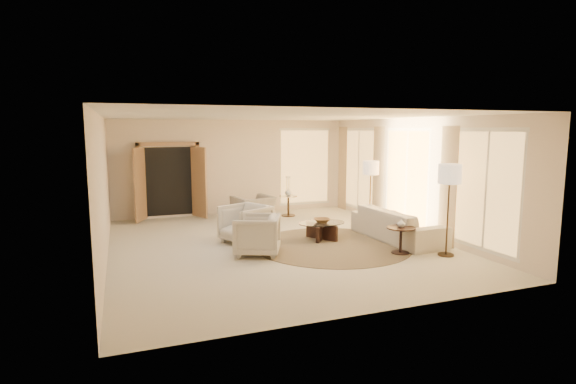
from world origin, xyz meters
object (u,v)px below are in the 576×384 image
object	(u,v)px
end_table	(401,235)
floor_lamp_far	(450,178)
coffee_table	(322,229)
end_vase	(401,223)
armchair_left	(245,222)
armchair_right	(257,233)
sofa	(397,224)
side_vase	(288,192)
bowl	(322,220)
side_table	(288,204)
floor_lamp_near	(371,171)
accent_chair	(253,204)

from	to	relation	value
end_table	floor_lamp_far	world-z (taller)	floor_lamp_far
coffee_table	end_vase	size ratio (longest dim) A/B	6.66
armchair_left	armchair_right	world-z (taller)	armchair_left
sofa	side_vase	bearing A→B (deg)	17.64
armchair_right	side_vase	xyz separation A→B (m)	(2.03, 3.62, 0.26)
floor_lamp_far	bowl	xyz separation A→B (m)	(-1.80, 2.07, -1.12)
armchair_left	armchair_right	distance (m)	1.03
sofa	end_table	distance (m)	1.17
sofa	side_table	distance (m)	3.80
armchair_right	coffee_table	world-z (taller)	armchair_right
armchair_left	side_table	xyz separation A→B (m)	(2.00, 2.59, -0.11)
end_table	sofa	bearing A→B (deg)	59.37
floor_lamp_near	bowl	distance (m)	2.25
armchair_left	end_vase	world-z (taller)	armchair_left
armchair_left	coffee_table	size ratio (longest dim) A/B	0.81
sofa	end_vase	distance (m)	1.21
side_table	side_vase	xyz separation A→B (m)	(0.00, -0.00, 0.34)
bowl	end_vase	size ratio (longest dim) A/B	2.15
floor_lamp_far	bowl	world-z (taller)	floor_lamp_far
end_vase	side_vase	xyz separation A→B (m)	(-0.74, 4.57, 0.08)
armchair_left	accent_chair	xyz separation A→B (m)	(0.87, 2.39, -0.02)
accent_chair	floor_lamp_near	world-z (taller)	floor_lamp_near
bowl	end_vase	distance (m)	1.93
side_table	floor_lamp_near	size ratio (longest dim) A/B	0.35
accent_chair	floor_lamp_far	size ratio (longest dim) A/B	0.56
sofa	accent_chair	xyz separation A→B (m)	(-2.46, 3.37, 0.09)
coffee_table	floor_lamp_far	xyz separation A→B (m)	(1.80, -2.07, 1.32)
coffee_table	side_table	size ratio (longest dim) A/B	1.91
accent_chair	side_table	distance (m)	1.15
coffee_table	side_table	bearing A→B (deg)	84.55
accent_chair	floor_lamp_far	xyz separation A→B (m)	(2.64, -4.83, 1.12)
bowl	accent_chair	bearing A→B (deg)	107.05
sofa	armchair_right	distance (m)	3.37
end_table	side_table	bearing A→B (deg)	99.21
floor_lamp_near	end_vase	xyz separation A→B (m)	(-0.78, -2.53, -0.83)
accent_chair	end_table	xyz separation A→B (m)	(1.87, -4.38, -0.07)
armchair_left	floor_lamp_far	xyz separation A→B (m)	(3.51, -2.43, 1.10)
accent_chair	armchair_left	bearing A→B (deg)	55.70
end_table	end_vase	size ratio (longest dim) A/B	3.35
armchair_right	accent_chair	size ratio (longest dim) A/B	0.87
armchair_right	accent_chair	xyz separation A→B (m)	(0.91, 3.42, 0.00)
bowl	end_vase	xyz separation A→B (m)	(1.02, -1.62, 0.18)
accent_chair	coffee_table	size ratio (longest dim) A/B	0.89
end_table	bowl	distance (m)	1.92
sofa	floor_lamp_far	distance (m)	1.91
side_vase	coffee_table	bearing A→B (deg)	-95.45
sofa	side_table	xyz separation A→B (m)	(-1.34, 3.56, 0.00)
end_table	floor_lamp_far	bearing A→B (deg)	-30.12
coffee_table	side_vase	world-z (taller)	side_vase
bowl	side_vase	xyz separation A→B (m)	(0.28, 2.95, 0.26)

